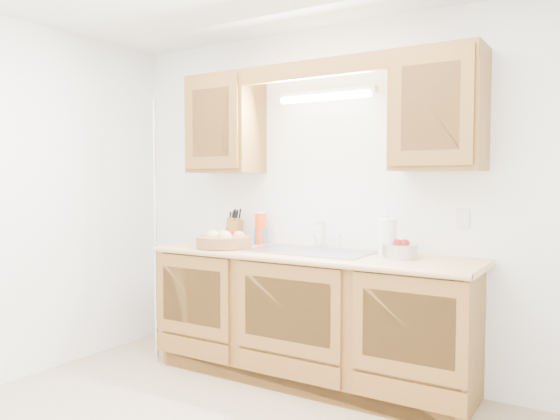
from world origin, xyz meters
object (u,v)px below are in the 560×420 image
Objects in this scene: fruit_basket at (224,240)px; apple_bowl at (400,250)px; paper_towel at (387,238)px; knife_block at (234,230)px.

apple_bowl is (1.27, 0.18, -0.00)m from fruit_basket.
fruit_basket is at bearing -171.85° from paper_towel.
fruit_basket is 1.28m from apple_bowl.
fruit_basket is at bearing -74.30° from knife_block.
paper_towel reaches higher than fruit_basket.
fruit_basket is 1.62× the size of paper_towel.
apple_bowl is (1.39, -0.11, -0.05)m from knife_block.
knife_block reaches higher than fruit_basket.
paper_towel is 0.11m from apple_bowl.
knife_block is 1.40m from apple_bowl.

